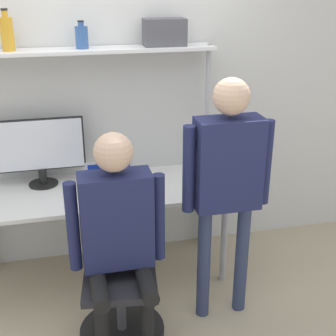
{
  "coord_description": "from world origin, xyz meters",
  "views": [
    {
      "loc": [
        -0.23,
        -2.83,
        2.23
      ],
      "look_at": [
        0.4,
        -0.16,
        1.1
      ],
      "focal_mm": 50.0,
      "sensor_mm": 36.0,
      "label": 1
    }
  ],
  "objects_px": {
    "office_chair": "(121,297)",
    "person_standing": "(227,172)",
    "person_seated": "(117,226)",
    "bottle_amber": "(7,33)",
    "bottle_blue": "(82,37)",
    "storage_box": "(164,32)",
    "laptop": "(111,187)",
    "cell_phone": "(146,195)",
    "monitor": "(40,148)"
  },
  "relations": [
    {
      "from": "office_chair",
      "to": "person_standing",
      "type": "xyz_separation_m",
      "value": [
        0.71,
        0.05,
        0.8
      ]
    },
    {
      "from": "person_seated",
      "to": "bottle_amber",
      "type": "distance_m",
      "value": 1.51
    },
    {
      "from": "person_seated",
      "to": "bottle_blue",
      "type": "height_order",
      "value": "bottle_blue"
    },
    {
      "from": "person_standing",
      "to": "person_seated",
      "type": "bearing_deg",
      "value": -172.84
    },
    {
      "from": "storage_box",
      "to": "person_standing",
      "type": "bearing_deg",
      "value": -75.84
    },
    {
      "from": "office_chair",
      "to": "person_standing",
      "type": "bearing_deg",
      "value": 3.83
    },
    {
      "from": "laptop",
      "to": "bottle_blue",
      "type": "xyz_separation_m",
      "value": [
        -0.12,
        0.32,
        1.02
      ]
    },
    {
      "from": "person_seated",
      "to": "cell_phone",
      "type": "bearing_deg",
      "value": 63.34
    },
    {
      "from": "person_seated",
      "to": "bottle_blue",
      "type": "distance_m",
      "value": 1.37
    },
    {
      "from": "storage_box",
      "to": "bottle_amber",
      "type": "bearing_deg",
      "value": -180.0
    },
    {
      "from": "person_standing",
      "to": "bottle_blue",
      "type": "height_order",
      "value": "bottle_blue"
    },
    {
      "from": "laptop",
      "to": "bottle_amber",
      "type": "height_order",
      "value": "bottle_amber"
    },
    {
      "from": "office_chair",
      "to": "bottle_amber",
      "type": "relative_size",
      "value": 3.31
    },
    {
      "from": "cell_phone",
      "to": "office_chair",
      "type": "distance_m",
      "value": 0.74
    },
    {
      "from": "bottle_amber",
      "to": "bottle_blue",
      "type": "xyz_separation_m",
      "value": [
        0.49,
        0.0,
        -0.04
      ]
    },
    {
      "from": "monitor",
      "to": "person_standing",
      "type": "relative_size",
      "value": 0.39
    },
    {
      "from": "monitor",
      "to": "office_chair",
      "type": "height_order",
      "value": "monitor"
    },
    {
      "from": "bottle_amber",
      "to": "bottle_blue",
      "type": "relative_size",
      "value": 1.46
    },
    {
      "from": "person_standing",
      "to": "storage_box",
      "type": "bearing_deg",
      "value": 104.16
    },
    {
      "from": "monitor",
      "to": "cell_phone",
      "type": "bearing_deg",
      "value": -27.64
    },
    {
      "from": "storage_box",
      "to": "person_seated",
      "type": "bearing_deg",
      "value": -118.34
    },
    {
      "from": "laptop",
      "to": "bottle_amber",
      "type": "relative_size",
      "value": 1.26
    },
    {
      "from": "monitor",
      "to": "bottle_amber",
      "type": "bearing_deg",
      "value": 174.33
    },
    {
      "from": "monitor",
      "to": "office_chair",
      "type": "xyz_separation_m",
      "value": [
        0.46,
        -0.88,
        -0.76
      ]
    },
    {
      "from": "cell_phone",
      "to": "storage_box",
      "type": "xyz_separation_m",
      "value": [
        0.23,
        0.39,
        1.1
      ]
    },
    {
      "from": "monitor",
      "to": "bottle_blue",
      "type": "bearing_deg",
      "value": 2.0
    },
    {
      "from": "person_seated",
      "to": "storage_box",
      "type": "height_order",
      "value": "storage_box"
    },
    {
      "from": "office_chair",
      "to": "bottle_blue",
      "type": "bearing_deg",
      "value": 95.84
    },
    {
      "from": "storage_box",
      "to": "office_chair",
      "type": "bearing_deg",
      "value": -119.2
    },
    {
      "from": "person_standing",
      "to": "storage_box",
      "type": "relative_size",
      "value": 5.54
    },
    {
      "from": "office_chair",
      "to": "bottle_blue",
      "type": "height_order",
      "value": "bottle_blue"
    },
    {
      "from": "bottle_amber",
      "to": "cell_phone",
      "type": "bearing_deg",
      "value": -24.69
    },
    {
      "from": "cell_phone",
      "to": "person_standing",
      "type": "distance_m",
      "value": 0.72
    },
    {
      "from": "bottle_blue",
      "to": "bottle_amber",
      "type": "bearing_deg",
      "value": -180.0
    },
    {
      "from": "laptop",
      "to": "bottle_blue",
      "type": "relative_size",
      "value": 1.83
    },
    {
      "from": "office_chair",
      "to": "storage_box",
      "type": "height_order",
      "value": "storage_box"
    },
    {
      "from": "person_standing",
      "to": "bottle_blue",
      "type": "relative_size",
      "value": 8.86
    },
    {
      "from": "cell_phone",
      "to": "person_standing",
      "type": "height_order",
      "value": "person_standing"
    },
    {
      "from": "bottle_amber",
      "to": "storage_box",
      "type": "distance_m",
      "value": 1.09
    },
    {
      "from": "monitor",
      "to": "office_chair",
      "type": "distance_m",
      "value": 1.25
    },
    {
      "from": "laptop",
      "to": "cell_phone",
      "type": "bearing_deg",
      "value": -17.27
    },
    {
      "from": "monitor",
      "to": "laptop",
      "type": "distance_m",
      "value": 0.61
    },
    {
      "from": "person_seated",
      "to": "person_standing",
      "type": "height_order",
      "value": "person_standing"
    },
    {
      "from": "storage_box",
      "to": "monitor",
      "type": "bearing_deg",
      "value": -179.24
    },
    {
      "from": "laptop",
      "to": "office_chair",
      "type": "distance_m",
      "value": 0.79
    },
    {
      "from": "monitor",
      "to": "bottle_amber",
      "type": "xyz_separation_m",
      "value": [
        -0.13,
        0.01,
        0.83
      ]
    },
    {
      "from": "office_chair",
      "to": "storage_box",
      "type": "distance_m",
      "value": 1.87
    },
    {
      "from": "office_chair",
      "to": "person_seated",
      "type": "distance_m",
      "value": 0.56
    },
    {
      "from": "office_chair",
      "to": "person_seated",
      "type": "xyz_separation_m",
      "value": [
        -0.01,
        -0.04,
        0.56
      ]
    },
    {
      "from": "monitor",
      "to": "person_seated",
      "type": "relative_size",
      "value": 0.47
    }
  ]
}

